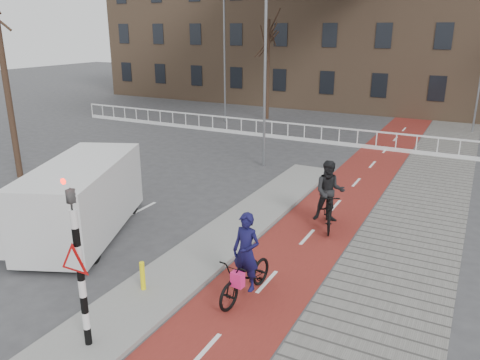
% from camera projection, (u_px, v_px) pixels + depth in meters
% --- Properties ---
extents(ground, '(120.00, 120.00, 0.00)m').
position_uv_depth(ground, '(172.00, 306.00, 10.81)').
color(ground, '#38383A').
rests_on(ground, ground).
extents(bike_lane, '(2.50, 60.00, 0.01)m').
position_uv_depth(bike_lane, '(350.00, 189.00, 18.58)').
color(bike_lane, maroon).
rests_on(bike_lane, ground).
extents(sidewalk, '(3.00, 60.00, 0.01)m').
position_uv_depth(sidewalk, '(425.00, 201.00, 17.35)').
color(sidewalk, slate).
rests_on(sidewalk, ground).
extents(curb_island, '(1.80, 16.00, 0.12)m').
position_uv_depth(curb_island, '(229.00, 234.00, 14.47)').
color(curb_island, gray).
rests_on(curb_island, ground).
extents(traffic_signal, '(0.80, 0.80, 3.68)m').
position_uv_depth(traffic_signal, '(78.00, 260.00, 8.75)').
color(traffic_signal, black).
rests_on(traffic_signal, curb_island).
extents(bollard, '(0.12, 0.12, 0.72)m').
position_uv_depth(bollard, '(143.00, 276.00, 11.19)').
color(bollard, '#FDED0E').
rests_on(bollard, curb_island).
extents(cyclist_near, '(0.95, 2.14, 2.14)m').
position_uv_depth(cyclist_near, '(246.00, 270.00, 10.95)').
color(cyclist_near, black).
rests_on(cyclist_near, bike_lane).
extents(cyclist_far, '(1.26, 2.18, 2.22)m').
position_uv_depth(cyclist_far, '(329.00, 201.00, 14.77)').
color(cyclist_far, black).
rests_on(cyclist_far, bike_lane).
extents(van, '(4.04, 5.71, 2.28)m').
position_uv_depth(van, '(83.00, 198.00, 14.22)').
color(van, silver).
rests_on(van, ground).
extents(railing, '(28.00, 0.10, 0.99)m').
position_uv_depth(railing, '(272.00, 133.00, 27.24)').
color(railing, silver).
rests_on(railing, ground).
extents(townhouse_row, '(46.00, 10.00, 15.90)m').
position_uv_depth(townhouse_row, '(374.00, 5.00, 36.67)').
color(townhouse_row, '#7F6047').
rests_on(townhouse_row, ground).
extents(tree_left, '(0.26, 0.26, 8.36)m').
position_uv_depth(tree_left, '(5.00, 78.00, 18.88)').
color(tree_left, black).
rests_on(tree_left, ground).
extents(tree_mid, '(0.24, 0.24, 6.67)m').
position_uv_depth(tree_mid, '(268.00, 70.00, 32.02)').
color(tree_mid, black).
rests_on(tree_mid, ground).
extents(streetlight_near, '(0.12, 0.12, 7.58)m').
position_uv_depth(streetlight_near, '(265.00, 83.00, 20.61)').
color(streetlight_near, slate).
rests_on(streetlight_near, ground).
extents(streetlight_left, '(0.12, 0.12, 7.98)m').
position_uv_depth(streetlight_left, '(225.00, 62.00, 30.74)').
color(streetlight_left, slate).
rests_on(streetlight_left, ground).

